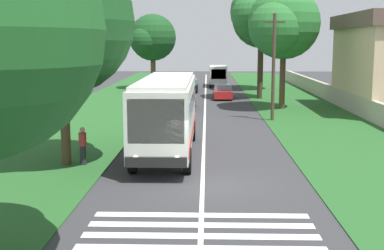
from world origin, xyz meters
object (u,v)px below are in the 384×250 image
(coach_bus, at_px, (167,111))
(roadside_tree_left_1, at_px, (60,26))
(roadside_tree_right_2, at_px, (259,14))
(roadside_tree_right_0, at_px, (260,20))
(trailing_car_2, at_px, (190,86))
(trailing_minibus_0, at_px, (218,74))
(roadside_tree_right_1, at_px, (282,25))
(pedestrian, at_px, (83,146))
(trailing_car_1, at_px, (223,92))
(utility_pole, at_px, (274,66))
(roadside_tree_left_0, at_px, (152,39))
(trailing_car_0, at_px, (185,101))

(coach_bus, bearing_deg, roadside_tree_left_1, 117.65)
(roadside_tree_right_2, bearing_deg, roadside_tree_right_0, -6.11)
(trailing_car_2, bearing_deg, trailing_minibus_0, -23.48)
(roadside_tree_left_1, xyz_separation_m, roadside_tree_right_1, (19.80, -12.38, 0.64))
(trailing_car_2, bearing_deg, pedestrian, 174.13)
(trailing_car_1, bearing_deg, roadside_tree_right_1, -150.16)
(trailing_car_2, bearing_deg, roadside_tree_right_0, -72.22)
(trailing_car_2, distance_m, trailing_minibus_0, 8.30)
(trailing_car_2, height_order, pedestrian, pedestrian)
(trailing_car_1, height_order, utility_pole, utility_pole)
(trailing_car_1, distance_m, roadside_tree_left_0, 14.54)
(coach_bus, height_order, roadside_tree_right_2, roadside_tree_right_2)
(coach_bus, height_order, pedestrian, coach_bus)
(trailing_car_0, bearing_deg, utility_pole, -135.57)
(roadside_tree_right_1, bearing_deg, trailing_car_0, 88.69)
(trailing_minibus_0, bearing_deg, trailing_car_2, 156.52)
(trailing_car_2, xyz_separation_m, roadside_tree_left_0, (3.62, 4.60, 5.21))
(trailing_car_0, height_order, trailing_car_2, same)
(trailing_car_1, relative_size, trailing_minibus_0, 0.72)
(utility_pole, relative_size, pedestrian, 4.36)
(roadside_tree_left_1, bearing_deg, roadside_tree_right_0, -18.32)
(roadside_tree_left_1, relative_size, roadside_tree_right_2, 0.84)
(pedestrian, bearing_deg, roadside_tree_right_0, -16.99)
(roadside_tree_right_1, height_order, roadside_tree_right_2, roadside_tree_right_2)
(trailing_car_2, height_order, trailing_minibus_0, trailing_minibus_0)
(trailing_car_1, height_order, roadside_tree_right_1, roadside_tree_right_1)
(trailing_car_0, bearing_deg, coach_bus, 179.63)
(roadside_tree_left_0, bearing_deg, utility_pole, -156.09)
(trailing_car_0, bearing_deg, pedestrian, 169.71)
(roadside_tree_left_1, height_order, roadside_tree_right_0, roadside_tree_right_0)
(pedestrian, bearing_deg, roadside_tree_left_0, 1.45)
(roadside_tree_left_1, distance_m, pedestrian, 5.34)
(trailing_car_1, bearing_deg, pedestrian, 165.76)
(trailing_car_0, distance_m, pedestrian, 20.61)
(coach_bus, height_order, trailing_minibus_0, coach_bus)
(pedestrian, bearing_deg, roadside_tree_left_1, 71.00)
(roadside_tree_left_0, height_order, roadside_tree_right_1, roadside_tree_right_1)
(trailing_car_1, xyz_separation_m, roadside_tree_left_0, (10.93, 8.05, 5.21))
(trailing_car_0, xyz_separation_m, utility_pole, (-6.58, -6.45, 3.20))
(coach_bus, height_order, trailing_car_0, coach_bus)
(trailing_minibus_0, height_order, roadside_tree_right_0, roadside_tree_right_0)
(roadside_tree_left_1, bearing_deg, trailing_minibus_0, -10.38)
(roadside_tree_right_2, bearing_deg, trailing_car_2, 43.84)
(trailing_car_2, xyz_separation_m, roadside_tree_right_2, (-7.15, -6.86, 7.49))
(roadside_tree_right_0, xyz_separation_m, utility_pole, (-23.99, 1.38, -4.06))
(trailing_car_2, distance_m, roadside_tree_right_2, 12.42)
(trailing_car_2, bearing_deg, trailing_car_0, -179.73)
(coach_bus, distance_m, roadside_tree_left_1, 6.42)
(trailing_car_0, bearing_deg, roadside_tree_right_2, -41.33)
(pedestrian, bearing_deg, coach_bus, -53.67)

